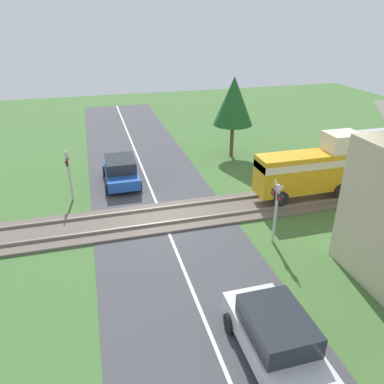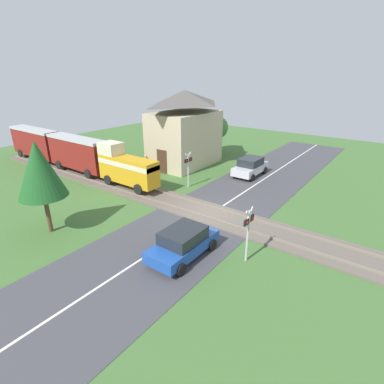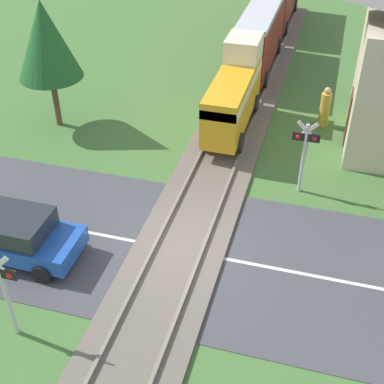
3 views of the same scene
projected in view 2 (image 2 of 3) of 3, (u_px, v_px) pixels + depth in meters
name	position (u px, v px, depth m)	size (l,w,h in m)	color
ground_plane	(210.00, 215.00, 18.93)	(60.00, 60.00, 0.00)	#426B33
road_surface	(210.00, 214.00, 18.93)	(48.00, 6.40, 0.02)	#424247
track_bed	(210.00, 214.00, 18.91)	(2.80, 48.00, 0.24)	#665B51
train	(72.00, 152.00, 26.22)	(1.58, 19.29, 3.18)	gold
car_near_crossing	(183.00, 242.00, 14.41)	(3.88, 1.89, 1.46)	#1E4CA8
car_far_side	(250.00, 166.00, 25.78)	(3.87, 1.87, 1.57)	silver
crossing_signal_west_approach	(248.00, 228.00, 13.68)	(0.90, 0.18, 2.75)	#B7B7B7
crossing_signal_east_approach	(188.00, 165.00, 22.85)	(0.90, 0.18, 2.75)	#B7B7B7
station_building	(185.00, 130.00, 27.90)	(7.09, 4.67, 6.90)	#C6B793
pedestrian_by_station	(146.00, 165.00, 26.25)	(0.43, 0.43, 1.72)	gold
tree_by_station	(217.00, 128.00, 32.48)	(2.44, 2.44, 3.99)	brown
tree_roadside_hedge	(39.00, 170.00, 15.61)	(2.53, 2.53, 5.18)	brown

